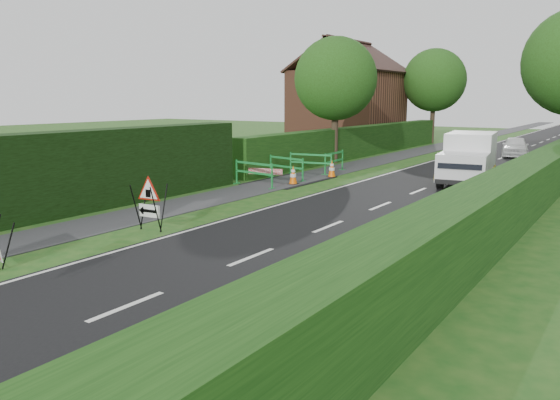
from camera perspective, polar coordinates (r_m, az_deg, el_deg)
The scene contains 22 objects.
ground at distance 13.07m, azimuth -14.53°, elevation -5.16°, with size 120.00×120.00×0.00m, color #184A15.
road_surface at distance 43.98m, azimuth 24.76°, elevation 5.10°, with size 6.00×90.00×0.02m, color black.
footpath at distance 45.18m, azimuth 17.85°, elevation 5.69°, with size 2.00×90.00×0.02m, color #2D2D30.
hedge_west_near at distance 17.05m, azimuth -25.79°, elevation -2.23°, with size 1.10×18.00×2.50m, color black.
hedge_west_far at distance 33.75m, azimuth 8.32°, elevation 4.58°, with size 1.00×24.00×1.80m, color #14380F.
hedge_east at distance 24.71m, azimuth 26.60°, elevation 1.39°, with size 1.20×50.00×1.50m, color #14380F.
house_west at distance 42.96m, azimuth 7.03°, elevation 9.75°, with size 7.50×7.40×7.88m.
tree_nw at distance 29.84m, azimuth 5.84°, elevation 12.48°, with size 4.40×4.40×6.70m.
tree_fw at distance 44.59m, azimuth 15.82°, elevation 11.94°, with size 4.80×4.80×7.24m.
triangle_sign at distance 14.69m, azimuth -13.65°, elevation 0.08°, with size 0.93×0.93×1.25m.
works_van at distance 23.34m, azimuth 19.09°, elevation 4.19°, with size 2.42×4.77×2.08m.
traffic_cone_0 at distance 21.21m, azimuth 22.03°, elevation 1.47°, with size 0.38×0.38×0.79m.
traffic_cone_1 at distance 22.46m, azimuth 21.69°, elevation 1.96°, with size 0.38×0.38×0.79m.
traffic_cone_2 at distance 24.57m, azimuth 23.89°, elevation 2.48°, with size 0.38×0.38×0.79m.
traffic_cone_3 at distance 22.24m, azimuth 1.39°, elevation 2.63°, with size 0.38×0.38×0.79m.
traffic_cone_4 at distance 24.37m, azimuth 5.44°, elevation 3.28°, with size 0.38×0.38×0.79m.
ped_barrier_0 at distance 21.74m, azimuth -2.76°, elevation 3.07°, with size 2.09×0.66×1.00m.
ped_barrier_1 at distance 23.63m, azimuth 0.65°, elevation 3.69°, with size 2.09×0.80×1.00m.
ped_barrier_2 at distance 25.17m, azimuth 3.22°, elevation 4.09°, with size 2.09×0.69×1.00m.
ped_barrier_3 at distance 25.93m, azimuth 5.68°, elevation 4.25°, with size 0.51×2.08×1.00m.
redwhite_plank at distance 22.95m, azimuth -1.53°, elevation 1.89°, with size 1.50×0.04×0.25m, color red.
hatchback_car at distance 35.85m, azimuth 23.37°, elevation 5.14°, with size 1.43×3.55×1.21m, color white.
Camera 1 is at (9.50, -8.28, 3.47)m, focal length 35.00 mm.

